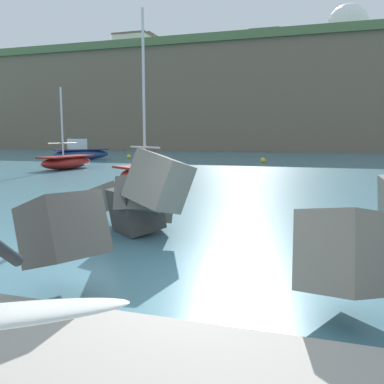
{
  "coord_description": "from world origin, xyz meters",
  "views": [
    {
      "loc": [
        2.14,
        -6.1,
        2.34
      ],
      "look_at": [
        0.01,
        0.5,
        1.4
      ],
      "focal_mm": 39.01,
      "sensor_mm": 36.0,
      "label": 1
    }
  ],
  "objects_px": {
    "radar_dome": "(348,29)",
    "station_building_annex": "(133,46)",
    "boat_mid_right": "(81,153)",
    "boat_near_centre": "(67,162)",
    "mooring_buoy_inner": "(263,160)",
    "station_building_east": "(275,52)",
    "station_building_central": "(141,49)",
    "boat_near_right": "(148,176)",
    "station_building_west": "(266,46)",
    "mooring_buoy_outer": "(129,157)"
  },
  "relations": [
    {
      "from": "radar_dome",
      "to": "station_building_annex",
      "type": "height_order",
      "value": "radar_dome"
    },
    {
      "from": "boat_mid_right",
      "to": "radar_dome",
      "type": "relative_size",
      "value": 0.54
    },
    {
      "from": "boat_near_centre",
      "to": "mooring_buoy_inner",
      "type": "height_order",
      "value": "boat_near_centre"
    },
    {
      "from": "radar_dome",
      "to": "station_building_annex",
      "type": "xyz_separation_m",
      "value": [
        -38.1,
        -13.6,
        -3.22
      ]
    },
    {
      "from": "boat_near_centre",
      "to": "station_building_east",
      "type": "height_order",
      "value": "station_building_east"
    },
    {
      "from": "mooring_buoy_inner",
      "to": "station_building_central",
      "type": "xyz_separation_m",
      "value": [
        -31.25,
        43.36,
        19.33
      ]
    },
    {
      "from": "boat_mid_right",
      "to": "station_building_annex",
      "type": "bearing_deg",
      "value": 108.3
    },
    {
      "from": "boat_near_right",
      "to": "station_building_west",
      "type": "xyz_separation_m",
      "value": [
        -4.41,
        67.15,
        18.95
      ]
    },
    {
      "from": "station_building_east",
      "to": "boat_near_centre",
      "type": "bearing_deg",
      "value": -95.64
    },
    {
      "from": "boat_near_centre",
      "to": "radar_dome",
      "type": "xyz_separation_m",
      "value": [
        20.22,
        61.79,
        21.68
      ]
    },
    {
      "from": "boat_mid_right",
      "to": "station_building_east",
      "type": "relative_size",
      "value": 0.67
    },
    {
      "from": "boat_near_centre",
      "to": "station_building_annex",
      "type": "height_order",
      "value": "station_building_annex"
    },
    {
      "from": "boat_near_centre",
      "to": "station_building_central",
      "type": "distance_m",
      "value": 60.8
    },
    {
      "from": "boat_near_centre",
      "to": "station_building_west",
      "type": "height_order",
      "value": "station_building_west"
    },
    {
      "from": "mooring_buoy_outer",
      "to": "station_building_east",
      "type": "bearing_deg",
      "value": 81.08
    },
    {
      "from": "boat_mid_right",
      "to": "mooring_buoy_outer",
      "type": "bearing_deg",
      "value": 41.36
    },
    {
      "from": "boat_near_centre",
      "to": "boat_near_right",
      "type": "xyz_separation_m",
      "value": [
        9.82,
        -8.12,
        0.03
      ]
    },
    {
      "from": "boat_mid_right",
      "to": "mooring_buoy_inner",
      "type": "xyz_separation_m",
      "value": [
        17.37,
        1.16,
        -0.49
      ]
    },
    {
      "from": "mooring_buoy_inner",
      "to": "radar_dome",
      "type": "bearing_deg",
      "value": 80.94
    },
    {
      "from": "mooring_buoy_outer",
      "to": "station_building_annex",
      "type": "xyz_separation_m",
      "value": [
        -16.18,
        35.12,
        18.76
      ]
    },
    {
      "from": "boat_near_centre",
      "to": "boat_near_right",
      "type": "height_order",
      "value": "boat_near_right"
    },
    {
      "from": "radar_dome",
      "to": "station_building_west",
      "type": "distance_m",
      "value": 15.3
    },
    {
      "from": "boat_near_centre",
      "to": "station_building_east",
      "type": "xyz_separation_m",
      "value": [
        6.37,
        64.56,
        18.87
      ]
    },
    {
      "from": "boat_near_centre",
      "to": "station_building_east",
      "type": "distance_m",
      "value": 67.56
    },
    {
      "from": "mooring_buoy_inner",
      "to": "boat_mid_right",
      "type": "bearing_deg",
      "value": -176.18
    },
    {
      "from": "boat_mid_right",
      "to": "station_building_east",
      "type": "height_order",
      "value": "station_building_east"
    },
    {
      "from": "boat_near_centre",
      "to": "mooring_buoy_outer",
      "type": "height_order",
      "value": "boat_near_centre"
    },
    {
      "from": "radar_dome",
      "to": "mooring_buoy_inner",
      "type": "bearing_deg",
      "value": -99.06
    },
    {
      "from": "boat_mid_right",
      "to": "station_building_central",
      "type": "xyz_separation_m",
      "value": [
        -13.88,
        44.52,
        18.85
      ]
    },
    {
      "from": "station_building_central",
      "to": "station_building_west",
      "type": "bearing_deg",
      "value": 10.51
    },
    {
      "from": "mooring_buoy_outer",
      "to": "station_building_east",
      "type": "height_order",
      "value": "station_building_east"
    },
    {
      "from": "station_building_east",
      "to": "station_building_west",
      "type": "bearing_deg",
      "value": -99.91
    },
    {
      "from": "boat_near_centre",
      "to": "mooring_buoy_inner",
      "type": "relative_size",
      "value": 12.75
    },
    {
      "from": "radar_dome",
      "to": "station_building_east",
      "type": "height_order",
      "value": "radar_dome"
    },
    {
      "from": "mooring_buoy_outer",
      "to": "station_building_annex",
      "type": "bearing_deg",
      "value": 114.74
    },
    {
      "from": "boat_near_centre",
      "to": "boat_mid_right",
      "type": "xyz_separation_m",
      "value": [
        -5.24,
        9.96,
        0.19
      ]
    },
    {
      "from": "station_building_west",
      "to": "station_building_central",
      "type": "bearing_deg",
      "value": -169.49
    },
    {
      "from": "boat_near_right",
      "to": "station_building_west",
      "type": "distance_m",
      "value": 69.91
    },
    {
      "from": "boat_near_right",
      "to": "station_building_east",
      "type": "height_order",
      "value": "station_building_east"
    },
    {
      "from": "boat_mid_right",
      "to": "radar_dome",
      "type": "bearing_deg",
      "value": 63.84
    },
    {
      "from": "mooring_buoy_inner",
      "to": "station_building_east",
      "type": "xyz_separation_m",
      "value": [
        -5.76,
        53.44,
        19.17
      ]
    },
    {
      "from": "boat_near_right",
      "to": "station_building_east",
      "type": "bearing_deg",
      "value": 92.71
    },
    {
      "from": "mooring_buoy_outer",
      "to": "station_building_annex",
      "type": "relative_size",
      "value": 0.07
    },
    {
      "from": "boat_near_right",
      "to": "boat_mid_right",
      "type": "height_order",
      "value": "boat_near_right"
    },
    {
      "from": "boat_near_right",
      "to": "boat_mid_right",
      "type": "relative_size",
      "value": 1.47
    },
    {
      "from": "station_building_central",
      "to": "radar_dome",
      "type": "bearing_deg",
      "value": 10.52
    },
    {
      "from": "boat_mid_right",
      "to": "mooring_buoy_inner",
      "type": "distance_m",
      "value": 17.42
    },
    {
      "from": "boat_near_centre",
      "to": "mooring_buoy_outer",
      "type": "bearing_deg",
      "value": 97.42
    },
    {
      "from": "boat_near_right",
      "to": "boat_near_centre",
      "type": "bearing_deg",
      "value": 140.42
    },
    {
      "from": "boat_near_centre",
      "to": "station_building_annex",
      "type": "relative_size",
      "value": 0.84
    }
  ]
}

